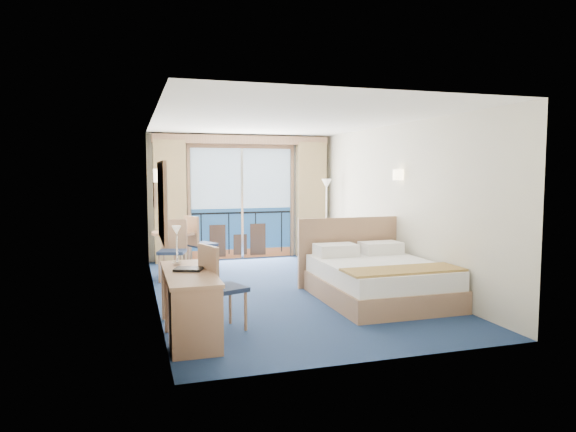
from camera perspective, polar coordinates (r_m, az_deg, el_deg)
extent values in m
plane|color=navy|center=(8.35, -0.42, -8.21)|extent=(6.50, 6.50, 0.00)
cube|color=silver|center=(11.31, -5.18, 2.15)|extent=(4.00, 0.02, 2.70)
cube|color=silver|center=(5.13, 10.09, -1.33)|extent=(4.00, 0.02, 2.70)
cube|color=silver|center=(7.82, -14.68, 0.74)|extent=(0.02, 6.50, 2.70)
cube|color=silver|center=(8.94, 12.01, 1.31)|extent=(0.02, 6.50, 2.70)
cube|color=white|center=(8.17, -0.43, 10.63)|extent=(4.00, 6.50, 0.02)
cube|color=navy|center=(11.34, -5.11, -1.85)|extent=(2.20, 0.02, 1.08)
cube|color=#A1BCD4|center=(11.26, -5.15, 4.22)|extent=(2.20, 0.02, 1.32)
cube|color=#9C5730|center=(11.40, -5.09, -4.15)|extent=(2.20, 0.02, 0.20)
cube|color=black|center=(11.29, -5.12, 0.36)|extent=(2.20, 0.02, 0.04)
cube|color=tan|center=(11.26, -5.17, 7.78)|extent=(2.36, 0.03, 0.12)
cube|color=tan|center=(11.09, -10.95, 1.24)|extent=(0.06, 0.03, 2.40)
cube|color=tan|center=(11.56, 0.46, 1.49)|extent=(0.06, 0.03, 2.40)
cube|color=silver|center=(11.27, -5.12, 1.37)|extent=(0.05, 0.02, 2.40)
cube|color=#3B261B|center=(11.42, -3.37, -2.60)|extent=(0.35, 0.02, 0.70)
cube|color=#3B261B|center=(11.25, -7.83, -2.76)|extent=(0.35, 0.02, 0.70)
cube|color=#3B261B|center=(11.35, -5.33, -3.17)|extent=(0.30, 0.02, 0.45)
cube|color=black|center=(11.18, -9.62, -2.05)|extent=(0.02, 0.01, 0.90)
cube|color=black|center=(11.28, -6.59, -1.96)|extent=(0.03, 0.01, 0.90)
cube|color=black|center=(11.40, -3.62, -1.86)|extent=(0.03, 0.01, 0.90)
cube|color=black|center=(11.55, -0.73, -1.76)|extent=(0.02, 0.01, 0.90)
cube|color=tan|center=(10.91, -12.96, 1.54)|extent=(0.65, 0.22, 2.55)
cube|color=tan|center=(11.55, 2.57, 1.85)|extent=(0.65, 0.22, 2.55)
cube|color=tan|center=(11.16, -5.06, 8.43)|extent=(3.80, 0.25, 0.18)
cube|color=tan|center=(6.31, -13.82, 1.60)|extent=(0.04, 1.25, 0.95)
cube|color=#AFB8C2|center=(6.31, -13.61, 1.60)|extent=(0.01, 1.12, 0.82)
cube|color=tan|center=(8.26, -14.62, 2.69)|extent=(0.03, 0.42, 0.52)
cube|color=gray|center=(8.26, -14.48, 2.70)|extent=(0.01, 0.34, 0.44)
cylinder|color=#FFE4B2|center=(7.20, -14.01, 4.38)|extent=(0.18, 0.18, 0.18)
cylinder|color=#FFE4B2|center=(8.76, 12.15, 4.50)|extent=(0.18, 0.18, 0.18)
cube|color=tan|center=(7.77, 10.15, -8.13)|extent=(1.66, 2.08, 0.31)
cube|color=white|center=(7.71, 10.18, -6.06)|extent=(1.60, 2.01, 0.26)
cube|color=tan|center=(7.10, 12.71, -5.86)|extent=(1.64, 0.57, 0.03)
cube|color=white|center=(8.17, 5.33, -3.78)|extent=(0.64, 0.42, 0.19)
cube|color=white|center=(8.50, 10.26, -3.50)|extent=(0.64, 0.42, 0.19)
cube|color=tan|center=(8.65, 6.88, -3.93)|extent=(1.82, 0.06, 1.14)
cube|color=#9D7053|center=(9.41, 9.19, -5.19)|extent=(0.39, 0.37, 0.51)
cube|color=white|center=(9.42, 9.34, -3.36)|extent=(0.20, 0.17, 0.08)
imported|color=#3F444D|center=(10.18, 4.96, -3.88)|extent=(1.02, 1.03, 0.68)
cylinder|color=silver|center=(11.16, 4.26, -4.77)|extent=(0.24, 0.24, 0.03)
cylinder|color=silver|center=(11.06, 4.29, -0.65)|extent=(0.03, 0.03, 1.65)
cone|color=beige|center=(11.01, 4.31, 3.62)|extent=(0.22, 0.22, 0.20)
cube|color=tan|center=(6.06, -10.96, -6.27)|extent=(0.55, 1.61, 0.04)
cube|color=#9D7053|center=(5.61, -10.27, -11.13)|extent=(0.52, 0.48, 0.71)
cylinder|color=tan|center=(6.32, -13.35, -9.36)|extent=(0.05, 0.05, 0.71)
cylinder|color=tan|center=(6.36, -8.86, -9.17)|extent=(0.05, 0.05, 0.71)
cylinder|color=tan|center=(6.85, -13.66, -8.23)|extent=(0.05, 0.05, 0.71)
cylinder|color=tan|center=(6.90, -9.53, -8.07)|extent=(0.05, 0.05, 0.71)
cube|color=#1C2842|center=(6.26, -7.06, -8.02)|extent=(0.57, 0.57, 0.05)
cube|color=tan|center=(6.11, -8.84, -5.72)|extent=(0.19, 0.44, 0.53)
cylinder|color=tan|center=(6.27, -4.73, -10.46)|extent=(0.04, 0.04, 0.48)
cylinder|color=tan|center=(6.57, -6.44, -9.75)|extent=(0.04, 0.04, 0.48)
cylinder|color=tan|center=(6.09, -7.68, -10.95)|extent=(0.04, 0.04, 0.48)
cylinder|color=tan|center=(6.40, -9.29, -10.18)|extent=(0.04, 0.04, 0.48)
cube|color=black|center=(6.12, -11.01, -5.82)|extent=(0.37, 0.33, 0.03)
cylinder|color=silver|center=(6.52, -12.23, -5.03)|extent=(0.12, 0.12, 0.02)
cylinder|color=silver|center=(6.49, -12.26, -3.33)|extent=(0.02, 0.02, 0.41)
cone|color=beige|center=(6.47, -12.30, -1.53)|extent=(0.11, 0.11, 0.10)
cylinder|color=tan|center=(9.83, -12.40, -1.82)|extent=(0.87, 0.87, 0.04)
cylinder|color=tan|center=(9.88, -12.36, -4.02)|extent=(0.09, 0.09, 0.76)
cylinder|color=tan|center=(9.94, -12.32, -6.09)|extent=(0.48, 0.48, 0.03)
cube|color=#1C2842|center=(9.93, -9.57, -3.15)|extent=(0.61, 0.61, 0.05)
cube|color=tan|center=(9.78, -10.67, -1.62)|extent=(0.24, 0.43, 0.55)
cylinder|color=tan|center=(9.92, -8.06, -4.70)|extent=(0.04, 0.04, 0.49)
cylinder|color=tan|center=(10.22, -9.25, -4.43)|extent=(0.04, 0.04, 0.49)
cylinder|color=tan|center=(9.72, -9.87, -4.93)|extent=(0.04, 0.04, 0.49)
cylinder|color=tan|center=(10.03, -11.02, -4.64)|extent=(0.04, 0.04, 0.49)
cube|color=#1C2842|center=(9.19, -12.76, -3.90)|extent=(0.56, 0.56, 0.05)
cube|color=tan|center=(9.36, -12.55, -2.00)|extent=(0.45, 0.16, 0.54)
cylinder|color=tan|center=(9.10, -14.09, -5.71)|extent=(0.04, 0.04, 0.49)
cylinder|color=tan|center=(9.03, -11.80, -5.74)|extent=(0.04, 0.04, 0.49)
cylinder|color=tan|center=(9.45, -13.62, -5.30)|extent=(0.04, 0.04, 0.49)
cylinder|color=tan|center=(9.38, -11.41, -5.33)|extent=(0.04, 0.04, 0.49)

